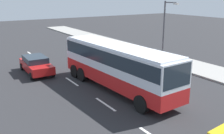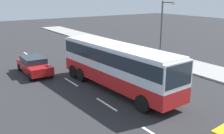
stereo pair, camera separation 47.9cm
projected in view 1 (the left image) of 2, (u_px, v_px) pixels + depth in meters
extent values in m
plane|color=#28282B|center=(132.00, 95.00, 18.05)|extent=(120.00, 120.00, 0.00)
cube|color=gray|center=(216.00, 73.00, 22.85)|extent=(80.00, 4.00, 0.15)
cube|color=white|center=(30.00, 54.00, 30.67)|extent=(2.40, 0.16, 0.01)
cube|color=white|center=(48.00, 66.00, 25.47)|extent=(2.40, 0.16, 0.01)
cube|color=white|center=(72.00, 82.00, 20.81)|extent=(2.40, 0.16, 0.01)
cube|color=white|center=(105.00, 104.00, 16.51)|extent=(2.40, 0.16, 0.01)
cube|color=red|center=(117.00, 76.00, 18.84)|extent=(11.30, 3.04, 1.00)
cube|color=silver|center=(117.00, 58.00, 18.48)|extent=(11.30, 3.04, 1.68)
cube|color=#1E2833|center=(117.00, 55.00, 18.42)|extent=(11.08, 3.06, 0.92)
cube|color=#1E2833|center=(177.00, 76.00, 14.12)|extent=(0.24, 2.23, 1.34)
cube|color=silver|center=(117.00, 46.00, 18.23)|extent=(10.84, 2.87, 0.12)
cylinder|color=black|center=(168.00, 95.00, 16.51)|extent=(1.12, 0.36, 1.10)
cylinder|color=black|center=(141.00, 104.00, 15.21)|extent=(1.12, 0.36, 1.10)
cylinder|color=black|center=(105.00, 70.00, 22.13)|extent=(1.12, 0.36, 1.10)
cylinder|color=black|center=(82.00, 75.00, 20.82)|extent=(1.12, 0.36, 1.10)
cylinder|color=black|center=(98.00, 67.00, 23.06)|extent=(1.12, 0.36, 1.10)
cylinder|color=black|center=(75.00, 71.00, 21.76)|extent=(1.12, 0.36, 1.10)
cube|color=#B21919|center=(36.00, 66.00, 22.88)|extent=(4.74, 1.98, 0.69)
cube|color=#1E2833|center=(35.00, 59.00, 22.90)|extent=(2.62, 1.79, 0.49)
cylinder|color=black|center=(53.00, 73.00, 22.03)|extent=(0.64, 0.21, 0.64)
cylinder|color=black|center=(31.00, 76.00, 21.12)|extent=(0.64, 0.21, 0.64)
cylinder|color=black|center=(41.00, 64.00, 24.83)|extent=(0.64, 0.21, 0.64)
cylinder|color=black|center=(22.00, 67.00, 23.92)|extent=(0.64, 0.21, 0.64)
cylinder|color=#47474C|center=(164.00, 32.00, 25.84)|extent=(0.16, 0.16, 6.07)
cylinder|color=#47474C|center=(171.00, 2.00, 24.46)|extent=(1.47, 0.10, 0.10)
cube|color=silver|center=(176.00, 4.00, 23.89)|extent=(0.50, 0.24, 0.16)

